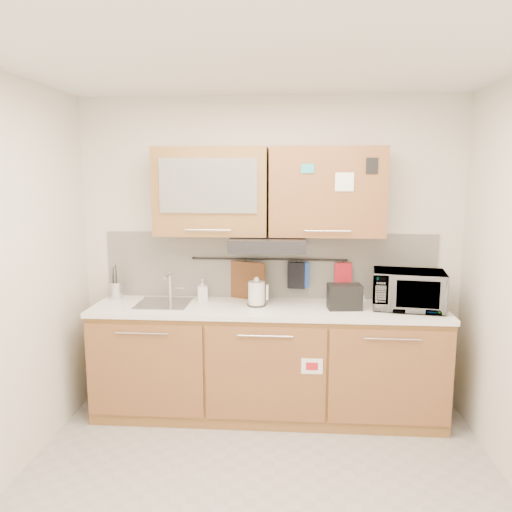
# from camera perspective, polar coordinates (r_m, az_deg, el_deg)

# --- Properties ---
(floor) EXTENTS (3.20, 3.20, 0.00)m
(floor) POSITION_cam_1_polar(r_m,az_deg,el_deg) (3.33, 0.12, -26.82)
(floor) COLOR #9E9993
(floor) RESTS_ON ground
(ceiling) EXTENTS (3.20, 3.20, 0.00)m
(ceiling) POSITION_cam_1_polar(r_m,az_deg,el_deg) (2.77, 0.14, 22.56)
(ceiling) COLOR white
(ceiling) RESTS_ON wall_back
(wall_back) EXTENTS (3.20, 0.00, 3.20)m
(wall_back) POSITION_cam_1_polar(r_m,az_deg,el_deg) (4.24, 1.54, 0.27)
(wall_back) COLOR silver
(wall_back) RESTS_ON ground
(base_cabinet) EXTENTS (2.80, 0.64, 0.88)m
(base_cabinet) POSITION_cam_1_polar(r_m,az_deg,el_deg) (4.19, 1.29, -12.59)
(base_cabinet) COLOR #9C6737
(base_cabinet) RESTS_ON floor
(countertop) EXTENTS (2.82, 0.62, 0.04)m
(countertop) POSITION_cam_1_polar(r_m,az_deg,el_deg) (4.03, 1.32, -6.05)
(countertop) COLOR white
(countertop) RESTS_ON base_cabinet
(backsplash) EXTENTS (2.80, 0.02, 0.56)m
(backsplash) POSITION_cam_1_polar(r_m,az_deg,el_deg) (4.25, 1.53, -1.09)
(backsplash) COLOR silver
(backsplash) RESTS_ON countertop
(upper_cabinets) EXTENTS (1.82, 0.37, 0.70)m
(upper_cabinets) POSITION_cam_1_polar(r_m,az_deg,el_deg) (4.02, 1.39, 7.37)
(upper_cabinets) COLOR #9C6737
(upper_cabinets) RESTS_ON wall_back
(range_hood) EXTENTS (0.60, 0.46, 0.10)m
(range_hood) POSITION_cam_1_polar(r_m,az_deg,el_deg) (3.98, 1.39, 1.42)
(range_hood) COLOR black
(range_hood) RESTS_ON upper_cabinets
(sink) EXTENTS (0.42, 0.40, 0.26)m
(sink) POSITION_cam_1_polar(r_m,az_deg,el_deg) (4.16, -10.47, -5.34)
(sink) COLOR silver
(sink) RESTS_ON countertop
(utensil_rail) EXTENTS (1.30, 0.02, 0.02)m
(utensil_rail) POSITION_cam_1_polar(r_m,az_deg,el_deg) (4.20, 1.51, -0.37)
(utensil_rail) COLOR black
(utensil_rail) RESTS_ON backsplash
(utensil_crock) EXTENTS (0.15, 0.15, 0.29)m
(utensil_crock) POSITION_cam_1_polar(r_m,az_deg,el_deg) (4.41, -15.72, -3.76)
(utensil_crock) COLOR silver
(utensil_crock) RESTS_ON countertop
(kettle) EXTENTS (0.17, 0.16, 0.24)m
(kettle) POSITION_cam_1_polar(r_m,az_deg,el_deg) (4.02, 0.08, -4.40)
(kettle) COLOR silver
(kettle) RESTS_ON countertop
(toaster) EXTENTS (0.27, 0.18, 0.20)m
(toaster) POSITION_cam_1_polar(r_m,az_deg,el_deg) (3.98, 10.09, -4.58)
(toaster) COLOR black
(toaster) RESTS_ON countertop
(microwave) EXTENTS (0.59, 0.45, 0.30)m
(microwave) POSITION_cam_1_polar(r_m,az_deg,el_deg) (4.10, 17.00, -3.73)
(microwave) COLOR #999999
(microwave) RESTS_ON countertop
(soap_bottle) EXTENTS (0.10, 0.10, 0.18)m
(soap_bottle) POSITION_cam_1_polar(r_m,az_deg,el_deg) (4.21, -6.13, -3.87)
(soap_bottle) COLOR #999999
(soap_bottle) RESTS_ON countertop
(cutting_board) EXTENTS (0.34, 0.17, 0.45)m
(cutting_board) POSITION_cam_1_polar(r_m,az_deg,el_deg) (4.25, -1.23, -3.64)
(cutting_board) COLOR brown
(cutting_board) RESTS_ON utensil_rail
(oven_mitt) EXTENTS (0.13, 0.03, 0.21)m
(oven_mitt) POSITION_cam_1_polar(r_m,az_deg,el_deg) (4.21, 5.23, -2.15)
(oven_mitt) COLOR #214399
(oven_mitt) RESTS_ON utensil_rail
(dark_pouch) EXTENTS (0.15, 0.07, 0.22)m
(dark_pouch) POSITION_cam_1_polar(r_m,az_deg,el_deg) (4.21, 4.62, -2.22)
(dark_pouch) COLOR black
(dark_pouch) RESTS_ON utensil_rail
(pot_holder) EXTENTS (0.14, 0.03, 0.17)m
(pot_holder) POSITION_cam_1_polar(r_m,az_deg,el_deg) (4.22, 9.93, -1.93)
(pot_holder) COLOR red
(pot_holder) RESTS_ON utensil_rail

